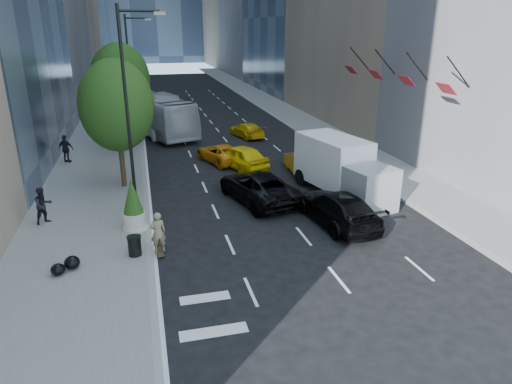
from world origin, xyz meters
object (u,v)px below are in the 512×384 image
object	(u,v)px
skateboarder	(158,235)
planter_shrub	(133,205)
black_sedan_lincoln	(258,187)
box_truck	(342,168)
black_sedan_mercedes	(337,208)
city_bus	(153,113)
trash_can	(135,246)

from	to	relation	value
skateboarder	planter_shrub	bearing A→B (deg)	-76.57
black_sedan_lincoln	planter_shrub	xyz separation A→B (m)	(-6.70, -2.55, 0.52)
skateboarder	box_truck	size ratio (longest dim) A/B	0.25
skateboarder	black_sedan_mercedes	xyz separation A→B (m)	(8.66, 1.18, -0.08)
black_sedan_mercedes	box_truck	bearing A→B (deg)	-123.47
black_sedan_lincoln	city_bus	xyz separation A→B (m)	(-4.90, 19.28, 0.99)
box_truck	trash_can	bearing A→B (deg)	-169.04
black_sedan_lincoln	skateboarder	bearing A→B (deg)	28.14
city_bus	trash_can	distance (m)	24.67
skateboarder	black_sedan_lincoln	size ratio (longest dim) A/B	0.31
skateboarder	box_truck	world-z (taller)	box_truck
city_bus	box_truck	world-z (taller)	city_bus
black_sedan_lincoln	box_truck	world-z (taller)	box_truck
city_bus	box_truck	distance (m)	21.87
black_sedan_mercedes	trash_can	bearing A→B (deg)	0.95
skateboarder	black_sedan_mercedes	size ratio (longest dim) A/B	0.32
trash_can	planter_shrub	xyz separation A→B (m)	(0.00, 2.74, 0.78)
skateboarder	box_truck	xyz separation A→B (m)	(10.53, 4.89, 0.74)
city_bus	box_truck	bearing A→B (deg)	-83.25
box_truck	city_bus	bearing A→B (deg)	104.00
black_sedan_mercedes	planter_shrub	bearing A→B (deg)	-15.19
black_sedan_lincoln	planter_shrub	size ratio (longest dim) A/B	2.36
skateboarder	city_bus	size ratio (longest dim) A/B	0.14
black_sedan_mercedes	planter_shrub	size ratio (longest dim) A/B	2.27
black_sedan_mercedes	city_bus	distance (m)	24.59
black_sedan_lincoln	box_truck	bearing A→B (deg)	162.38
black_sedan_mercedes	city_bus	bearing A→B (deg)	-77.98
skateboarder	planter_shrub	xyz separation A→B (m)	(-1.00, 2.64, 0.43)
black_sedan_lincoln	city_bus	world-z (taller)	city_bus
skateboarder	black_sedan_lincoln	distance (m)	7.71
planter_shrub	black_sedan_mercedes	bearing A→B (deg)	-8.56
planter_shrub	black_sedan_lincoln	bearing A→B (deg)	20.79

